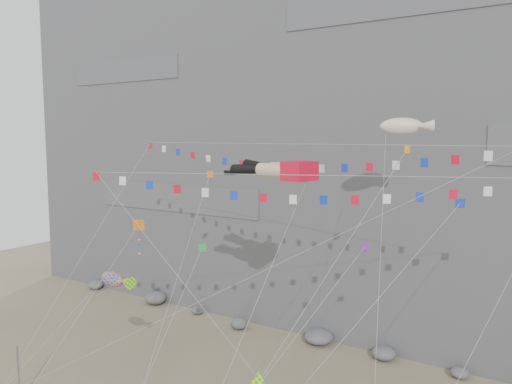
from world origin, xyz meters
TOP-DOWN VIEW (x-y plane):
  - cliff at (0.00, 32.00)m, footprint 80.00×28.00m
  - talus_boulders at (0.00, 17.00)m, footprint 60.00×3.00m
  - anchor_pole_left at (-13.34, -3.46)m, footprint 0.12×0.12m
  - legs_kite at (1.77, 6.22)m, footprint 7.17×15.02m
  - flag_banner_upper at (1.58, 8.29)m, footprint 31.59×13.83m
  - flag_banner_lower at (5.24, 4.02)m, footprint 25.36×10.48m
  - harlequin_kite at (-8.76, 3.79)m, footprint 4.89×8.91m
  - fish_windsock at (-8.49, 0.93)m, footprint 8.50×6.26m
  - blimp_windsock at (8.33, 12.04)m, footprint 5.56×16.36m
  - small_kite_a at (-5.45, 8.12)m, footprint 4.80×14.85m
  - small_kite_b at (7.84, 6.14)m, footprint 6.43×12.52m
  - small_kite_c at (-1.90, 2.66)m, footprint 2.07×11.58m
  - small_kite_d at (9.86, 7.13)m, footprint 7.32×15.49m
  - small_kite_e at (13.56, 3.34)m, footprint 10.82×9.17m

SIDE VIEW (x-z plane):
  - talus_boulders at x=0.00m, z-range 0.00..1.20m
  - anchor_pole_left at x=-13.34m, z-range 0.00..4.20m
  - fish_windsock at x=-8.49m, z-range 2.56..14.65m
  - small_kite_c at x=-1.90m, z-range 3.23..18.97m
  - small_kite_b at x=7.84m, z-range 2.76..20.52m
  - harlequin_kite at x=-8.76m, z-range 4.52..19.41m
  - small_kite_e at x=13.56m, z-range 4.75..25.02m
  - small_kite_a at x=-5.45m, z-range 4.56..26.08m
  - flag_banner_lower at x=5.24m, z-range 6.90..25.71m
  - legs_kite at x=1.77m, z-range 5.94..26.84m
  - small_kite_d at x=9.86m, z-range 5.31..29.48m
  - flag_banner_upper at x=1.58m, z-range 4.27..31.86m
  - blimp_windsock at x=8.33m, z-range 6.96..31.58m
  - cliff at x=0.00m, z-range 0.00..50.00m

